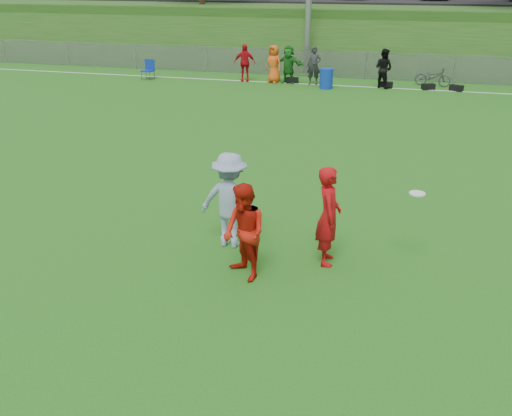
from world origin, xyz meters
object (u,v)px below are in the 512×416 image
(player_blue, at_px, (230,200))
(bicycle, at_px, (433,77))
(recycling_bin, at_px, (326,78))
(player_red_left, at_px, (328,216))
(player_red_center, at_px, (244,233))
(frisbee, at_px, (417,194))

(player_blue, distance_m, bicycle, 18.11)
(bicycle, bearing_deg, recycling_bin, 123.63)
(player_red_left, bearing_deg, player_red_center, 116.32)
(player_blue, xyz_separation_m, bicycle, (3.93, 17.67, -0.50))
(recycling_bin, height_order, bicycle, recycling_bin)
(player_red_left, height_order, player_red_center, player_red_left)
(recycling_bin, distance_m, bicycle, 4.87)
(player_red_center, relative_size, recycling_bin, 1.90)
(player_red_left, xyz_separation_m, frisbee, (1.44, 0.27, 0.46))
(player_blue, distance_m, recycling_bin, 15.89)
(frisbee, bearing_deg, player_red_left, -169.47)
(player_blue, relative_size, bicycle, 1.15)
(player_blue, bearing_deg, frisbee, -175.10)
(recycling_bin, relative_size, bicycle, 0.56)
(bicycle, bearing_deg, player_blue, 179.42)
(recycling_bin, bearing_deg, player_red_center, -85.96)
(frisbee, xyz_separation_m, recycling_bin, (-3.90, 15.82, -0.92))
(player_blue, bearing_deg, player_red_left, 177.42)
(player_blue, height_order, bicycle, player_blue)
(player_red_center, xyz_separation_m, frisbee, (2.70, 1.18, 0.53))
(player_blue, bearing_deg, bicycle, -98.59)
(player_red_left, relative_size, bicycle, 1.14)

